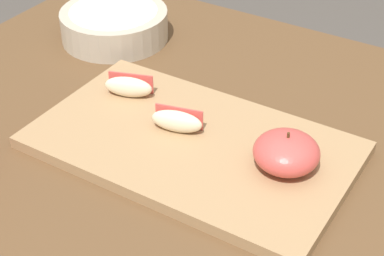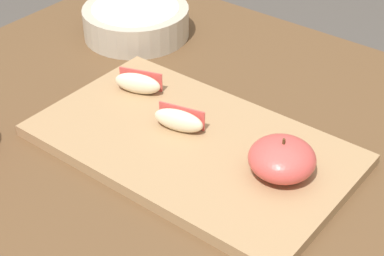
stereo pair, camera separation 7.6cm
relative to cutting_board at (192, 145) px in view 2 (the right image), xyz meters
The scene contains 6 objects.
dining_table 0.14m from the cutting_board, ahead, with size 1.16×0.84×0.76m.
cutting_board is the anchor object (origin of this frame).
apple_half_skin_up 0.14m from the cutting_board, ahead, with size 0.09×0.09×0.05m.
apple_wedge_front 0.04m from the cutting_board, 167.14° to the left, with size 0.08×0.04×0.03m.
apple_wedge_left 0.15m from the cutting_board, 161.93° to the left, with size 0.08×0.05×0.03m.
ceramic_fruit_bowl 0.36m from the cutting_board, 144.44° to the left, with size 0.19×0.19×0.05m.
Camera 2 is at (0.35, -0.54, 1.29)m, focal length 58.08 mm.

